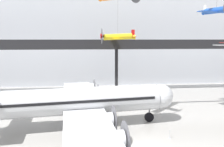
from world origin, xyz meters
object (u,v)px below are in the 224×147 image
suspended_plane_yellow_lowwing (118,37)px  stanchion_barrier (170,136)px  airliner_silver_main (76,101)px  suspended_plane_blue_trainer (216,10)px

suspended_plane_yellow_lowwing → stanchion_barrier: size_ratio=9.83×
stanchion_barrier → airliner_silver_main: bearing=159.2°
suspended_plane_blue_trainer → stanchion_barrier: size_ratio=6.38×
stanchion_barrier → suspended_plane_yellow_lowwing: bearing=102.6°
suspended_plane_blue_trainer → stanchion_barrier: (-9.11, -7.62, -15.22)m
airliner_silver_main → stanchion_barrier: bearing=-27.3°
airliner_silver_main → suspended_plane_blue_trainer: 23.69m
airliner_silver_main → stanchion_barrier: (11.03, -4.20, -3.22)m
airliner_silver_main → suspended_plane_blue_trainer: suspended_plane_blue_trainer is taller
airliner_silver_main → suspended_plane_yellow_lowwing: bearing=56.0°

